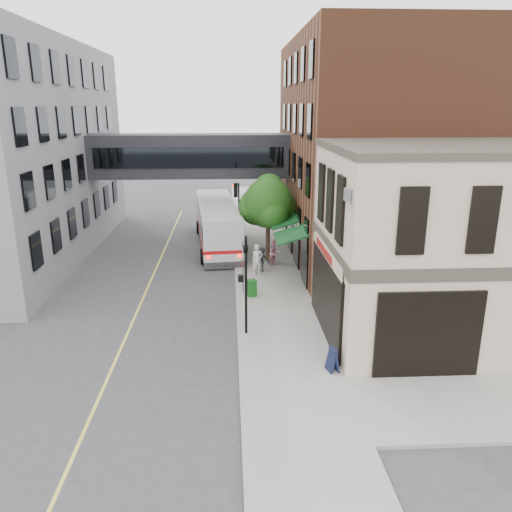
{
  "coord_description": "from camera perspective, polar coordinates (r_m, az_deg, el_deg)",
  "views": [
    {
      "loc": [
        -0.25,
        -18.45,
        9.96
      ],
      "look_at": [
        0.95,
        4.07,
        3.13
      ],
      "focal_mm": 35.0,
      "sensor_mm": 36.0,
      "label": 1
    }
  ],
  "objects": [
    {
      "name": "sandwich_board",
      "position": [
        19.73,
        8.76,
        -11.59
      ],
      "size": [
        0.47,
        0.61,
        0.96
      ],
      "primitive_type": "cube",
      "rotation": [
        0.0,
        0.0,
        0.26
      ],
      "color": "black",
      "rests_on": "sidewalk_main"
    },
    {
      "name": "newspaper_box",
      "position": [
        26.67,
        -0.48,
        -3.68
      ],
      "size": [
        0.54,
        0.51,
        0.92
      ],
      "primitive_type": "cube",
      "rotation": [
        0.0,
        0.0,
        0.25
      ],
      "color": "#125116",
      "rests_on": "sidewalk_main"
    },
    {
      "name": "traffic_signal_near",
      "position": [
        21.61,
        -1.25,
        -1.98
      ],
      "size": [
        0.44,
        0.22,
        4.6
      ],
      "color": "black",
      "rests_on": "sidewalk_main"
    },
    {
      "name": "street_sign_pole",
      "position": [
        26.69,
        -1.53,
        -0.65
      ],
      "size": [
        0.08,
        0.75,
        3.0
      ],
      "color": "gray",
      "rests_on": "sidewalk_main"
    },
    {
      "name": "street_tree",
      "position": [
        32.33,
        1.35,
        6.07
      ],
      "size": [
        3.8,
        3.2,
        5.6
      ],
      "color": "#382619",
      "rests_on": "sidewalk_main"
    },
    {
      "name": "ground",
      "position": [
        20.97,
        -2.04,
        -11.52
      ],
      "size": [
        120.0,
        120.0,
        0.0
      ],
      "primitive_type": "plane",
      "color": "#38383A",
      "rests_on": "ground"
    },
    {
      "name": "brick_building",
      "position": [
        35.1,
        14.2,
        11.5
      ],
      "size": [
        13.76,
        18.0,
        14.0
      ],
      "color": "#5B301C",
      "rests_on": "ground"
    },
    {
      "name": "pedestrian_a",
      "position": [
        29.87,
        0.16,
        -0.44
      ],
      "size": [
        0.78,
        0.62,
        1.86
      ],
      "primitive_type": "imported",
      "rotation": [
        0.0,
        0.0,
        0.28
      ],
      "color": "silver",
      "rests_on": "sidewalk_main"
    },
    {
      "name": "bus",
      "position": [
        36.6,
        -4.44,
        3.89
      ],
      "size": [
        3.71,
        12.0,
        3.18
      ],
      "color": "silver",
      "rests_on": "ground"
    },
    {
      "name": "skyway_bridge",
      "position": [
        36.71,
        -7.48,
        11.31
      ],
      "size": [
        14.0,
        3.18,
        3.0
      ],
      "color": "black",
      "rests_on": "ground"
    },
    {
      "name": "corner_building",
      "position": [
        23.16,
        20.54,
        1.39
      ],
      "size": [
        10.19,
        8.12,
        8.45
      ],
      "color": "tan",
      "rests_on": "ground"
    },
    {
      "name": "pedestrian_b",
      "position": [
        31.64,
        2.08,
        0.33
      ],
      "size": [
        0.97,
        0.88,
        1.63
      ],
      "primitive_type": "imported",
      "rotation": [
        0.0,
        0.0,
        0.42
      ],
      "color": "pink",
      "rests_on": "sidewalk_main"
    },
    {
      "name": "sidewalk_main",
      "position": [
        33.99,
        0.88,
        -0.05
      ],
      "size": [
        4.0,
        60.0,
        0.15
      ],
      "primitive_type": "cube",
      "color": "gray",
      "rests_on": "ground"
    },
    {
      "name": "pedestrian_c",
      "position": [
        30.48,
        0.62,
        -0.4
      ],
      "size": [
        0.99,
        0.57,
        1.53
      ],
      "primitive_type": "imported",
      "rotation": [
        0.0,
        0.0,
        0.0
      ],
      "color": "black",
      "rests_on": "sidewalk_main"
    },
    {
      "name": "traffic_signal_far",
      "position": [
        36.06,
        -2.2,
        6.26
      ],
      "size": [
        0.53,
        0.28,
        4.5
      ],
      "color": "black",
      "rests_on": "sidewalk_main"
    },
    {
      "name": "lane_marking",
      "position": [
        30.51,
        -11.84,
        -2.56
      ],
      "size": [
        0.12,
        40.0,
        0.01
      ],
      "primitive_type": "cube",
      "color": "#D8CC4C",
      "rests_on": "ground"
    }
  ]
}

